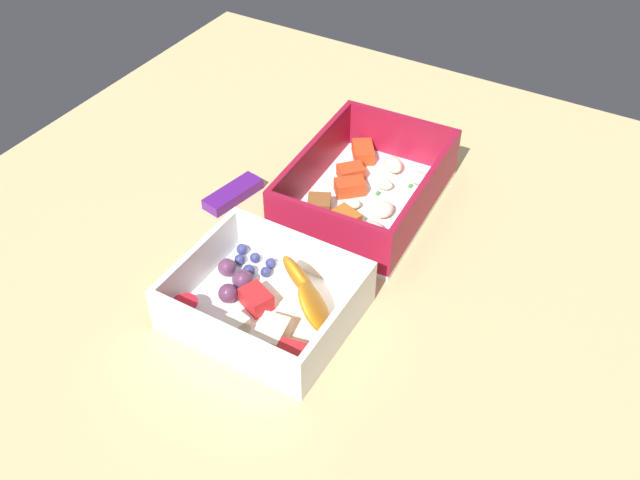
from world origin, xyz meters
TOP-DOWN VIEW (x-y plane):
  - table_surface at (0.00, 0.00)cm, footprint 80.00×80.00cm
  - pasta_container at (7.79, -1.39)cm, footprint 19.97×14.60cm
  - fruit_bowl at (-10.92, -1.36)cm, footprint 13.24×15.69cm
  - candy_bar at (1.55, 11.46)cm, footprint 7.33×3.72cm

SIDE VIEW (x-z plane):
  - table_surface at x=0.00cm, z-range 0.00..2.00cm
  - candy_bar at x=1.55cm, z-range 2.00..3.20cm
  - fruit_bowl at x=-10.92cm, z-range 0.96..6.68cm
  - pasta_container at x=7.79cm, z-range 0.88..6.89cm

